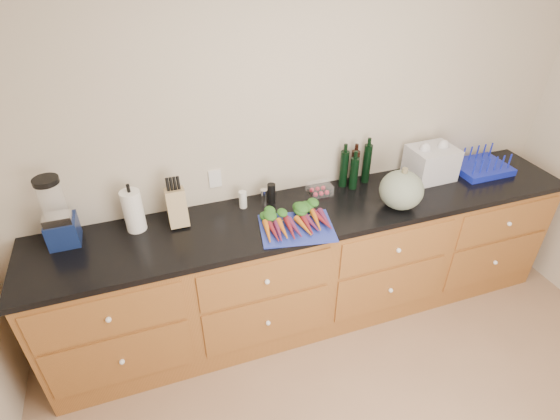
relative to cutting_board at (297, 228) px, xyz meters
name	(u,v)px	position (x,y,z in m)	size (l,w,h in m)	color
wall_back	(301,138)	(0.21, 0.48, 0.35)	(4.10, 0.05, 2.60)	beige
cabinets	(314,266)	(0.21, 0.16, -0.50)	(3.60, 0.64, 0.90)	brown
countertop	(317,211)	(0.21, 0.16, -0.03)	(3.64, 0.62, 0.04)	black
cutting_board	(297,228)	(0.00, 0.00, 0.00)	(0.44, 0.33, 0.01)	#2433A4
carrots	(294,221)	(0.00, 0.04, 0.03)	(0.41, 0.30, 0.06)	orange
squash	(401,190)	(0.72, 0.01, 0.12)	(0.28, 0.28, 0.25)	#5F6E5C
blender_appliance	(58,216)	(-1.32, 0.32, 0.18)	(0.17, 0.17, 0.43)	#101E4D
paper_towel	(133,211)	(-0.92, 0.32, 0.13)	(0.12, 0.12, 0.27)	white
knife_block	(177,207)	(-0.67, 0.30, 0.11)	(0.12, 0.12, 0.23)	tan
grinder_salt	(243,200)	(-0.25, 0.34, 0.05)	(0.05, 0.05, 0.12)	silver
grinder_pepper	(271,193)	(-0.05, 0.34, 0.06)	(0.05, 0.05, 0.13)	black
canister_chrome	(264,196)	(-0.10, 0.34, 0.05)	(0.05, 0.05, 0.10)	white
tomato_box	(320,189)	(0.29, 0.33, 0.03)	(0.16, 0.13, 0.07)	white
bottles	(355,168)	(0.57, 0.37, 0.12)	(0.24, 0.12, 0.28)	black
grocery_bag	(431,163)	(1.14, 0.28, 0.11)	(0.32, 0.25, 0.23)	silver
dish_rack	(481,166)	(1.56, 0.24, 0.03)	(0.39, 0.31, 0.16)	#1320AE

